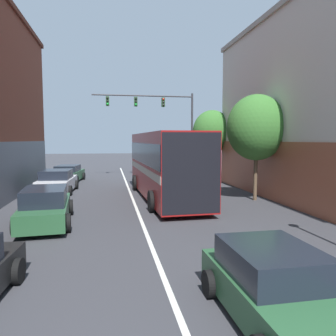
{
  "coord_description": "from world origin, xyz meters",
  "views": [
    {
      "loc": [
        -1.24,
        -0.26,
        3.31
      ],
      "look_at": [
        1.63,
        15.77,
        1.9
      ],
      "focal_mm": 35.0,
      "sensor_mm": 36.0,
      "label": 1
    }
  ],
  "objects_px": {
    "parked_car_left_mid": "(68,174)",
    "street_tree_far": "(212,132)",
    "parked_car_left_distant": "(57,182)",
    "hatchback_foreground": "(275,288)",
    "parked_car_left_near": "(46,207)",
    "bus": "(165,162)",
    "traffic_signal_gantry": "(161,115)",
    "street_tree_near": "(256,128)"
  },
  "relations": [
    {
      "from": "street_tree_far",
      "to": "hatchback_foreground",
      "type": "bearing_deg",
      "value": -104.48
    },
    {
      "from": "traffic_signal_gantry",
      "to": "street_tree_far",
      "type": "distance_m",
      "value": 5.18
    },
    {
      "from": "parked_car_left_near",
      "to": "street_tree_far",
      "type": "distance_m",
      "value": 16.04
    },
    {
      "from": "parked_car_left_mid",
      "to": "hatchback_foreground",
      "type": "bearing_deg",
      "value": -157.24
    },
    {
      "from": "bus",
      "to": "parked_car_left_distant",
      "type": "height_order",
      "value": "bus"
    },
    {
      "from": "bus",
      "to": "parked_car_left_near",
      "type": "height_order",
      "value": "bus"
    },
    {
      "from": "bus",
      "to": "parked_car_left_distant",
      "type": "bearing_deg",
      "value": 60.86
    },
    {
      "from": "bus",
      "to": "parked_car_left_mid",
      "type": "height_order",
      "value": "bus"
    },
    {
      "from": "bus",
      "to": "street_tree_near",
      "type": "height_order",
      "value": "street_tree_near"
    },
    {
      "from": "parked_car_left_distant",
      "to": "street_tree_near",
      "type": "distance_m",
      "value": 12.42
    },
    {
      "from": "hatchback_foreground",
      "to": "street_tree_near",
      "type": "relative_size",
      "value": 0.67
    },
    {
      "from": "street_tree_far",
      "to": "parked_car_left_mid",
      "type": "bearing_deg",
      "value": 171.56
    },
    {
      "from": "parked_car_left_near",
      "to": "bus",
      "type": "bearing_deg",
      "value": -53.66
    },
    {
      "from": "hatchback_foreground",
      "to": "parked_car_left_near",
      "type": "xyz_separation_m",
      "value": [
        -5.41,
        7.93,
        0.06
      ]
    },
    {
      "from": "parked_car_left_near",
      "to": "parked_car_left_mid",
      "type": "height_order",
      "value": "parked_car_left_near"
    },
    {
      "from": "hatchback_foreground",
      "to": "street_tree_far",
      "type": "bearing_deg",
      "value": -15.24
    },
    {
      "from": "parked_car_left_mid",
      "to": "parked_car_left_distant",
      "type": "bearing_deg",
      "value": -173.74
    },
    {
      "from": "bus",
      "to": "traffic_signal_gantry",
      "type": "xyz_separation_m",
      "value": [
        1.44,
        10.4,
        3.42
      ]
    },
    {
      "from": "traffic_signal_gantry",
      "to": "parked_car_left_near",
      "type": "bearing_deg",
      "value": -114.65
    },
    {
      "from": "parked_car_left_mid",
      "to": "street_tree_far",
      "type": "height_order",
      "value": "street_tree_far"
    },
    {
      "from": "parked_car_left_distant",
      "to": "traffic_signal_gantry",
      "type": "bearing_deg",
      "value": -44.27
    },
    {
      "from": "hatchback_foreground",
      "to": "street_tree_far",
      "type": "distance_m",
      "value": 20.55
    },
    {
      "from": "parked_car_left_mid",
      "to": "bus",
      "type": "bearing_deg",
      "value": -137.25
    },
    {
      "from": "parked_car_left_mid",
      "to": "street_tree_near",
      "type": "bearing_deg",
      "value": -125.34
    },
    {
      "from": "hatchback_foreground",
      "to": "traffic_signal_gantry",
      "type": "distance_m",
      "value": 23.67
    },
    {
      "from": "hatchback_foreground",
      "to": "parked_car_left_mid",
      "type": "xyz_separation_m",
      "value": [
        -6.13,
        21.3,
        -0.0
      ]
    },
    {
      "from": "parked_car_left_distant",
      "to": "parked_car_left_near",
      "type": "bearing_deg",
      "value": -171.79
    },
    {
      "from": "traffic_signal_gantry",
      "to": "hatchback_foreground",
      "type": "bearing_deg",
      "value": -93.86
    },
    {
      "from": "street_tree_near",
      "to": "street_tree_far",
      "type": "distance_m",
      "value": 8.3
    },
    {
      "from": "bus",
      "to": "parked_car_left_distant",
      "type": "xyz_separation_m",
      "value": [
        -6.29,
        3.2,
        -1.37
      ]
    },
    {
      "from": "bus",
      "to": "traffic_signal_gantry",
      "type": "distance_m",
      "value": 11.05
    },
    {
      "from": "traffic_signal_gantry",
      "to": "street_tree_far",
      "type": "relative_size",
      "value": 1.55
    },
    {
      "from": "parked_car_left_near",
      "to": "parked_car_left_distant",
      "type": "height_order",
      "value": "parked_car_left_near"
    },
    {
      "from": "parked_car_left_mid",
      "to": "parked_car_left_near",
      "type": "bearing_deg",
      "value": -170.21
    },
    {
      "from": "hatchback_foreground",
      "to": "street_tree_near",
      "type": "xyz_separation_m",
      "value": [
        4.91,
        11.35,
        3.32
      ]
    },
    {
      "from": "parked_car_left_near",
      "to": "traffic_signal_gantry",
      "type": "distance_m",
      "value": 17.38
    },
    {
      "from": "bus",
      "to": "parked_car_left_mid",
      "type": "relative_size",
      "value": 2.45
    },
    {
      "from": "hatchback_foreground",
      "to": "parked_car_left_mid",
      "type": "bearing_deg",
      "value": 15.29
    },
    {
      "from": "parked_car_left_distant",
      "to": "hatchback_foreground",
      "type": "bearing_deg",
      "value": -156.05
    },
    {
      "from": "hatchback_foreground",
      "to": "street_tree_near",
      "type": "distance_m",
      "value": 12.8
    },
    {
      "from": "street_tree_near",
      "to": "parked_car_left_mid",
      "type": "bearing_deg",
      "value": 137.95
    },
    {
      "from": "bus",
      "to": "parked_car_left_near",
      "type": "xyz_separation_m",
      "value": [
        -5.53,
        -4.78,
        -1.36
      ]
    }
  ]
}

